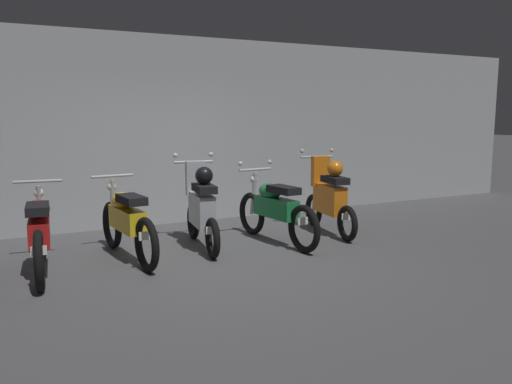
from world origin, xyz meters
TOP-DOWN VIEW (x-y plane):
  - ground_plane at (0.00, 0.00)m, footprint 80.00×80.00m
  - back_wall at (0.00, 2.70)m, footprint 16.00×0.30m
  - motorbike_slot_0 at (-2.09, 0.51)m, footprint 0.56×1.95m
  - motorbike_slot_1 at (-1.05, 0.67)m, footprint 0.56×1.95m
  - motorbike_slot_2 at (0.00, 0.78)m, footprint 0.59×1.68m
  - motorbike_slot_3 at (1.04, 0.56)m, footprint 0.59×1.95m
  - motorbike_slot_4 at (2.10, 0.74)m, footprint 0.58×1.68m

SIDE VIEW (x-z plane):
  - ground_plane at x=0.00m, z-range 0.00..0.00m
  - motorbike_slot_0 at x=-2.09m, z-range -0.03..1.01m
  - motorbike_slot_1 at x=-1.05m, z-range -0.03..1.01m
  - motorbike_slot_3 at x=1.04m, z-range -0.08..1.07m
  - motorbike_slot_2 at x=0.00m, z-range -0.08..1.21m
  - motorbike_slot_4 at x=2.10m, z-range -0.08..1.21m
  - back_wall at x=0.00m, z-range 0.00..3.12m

